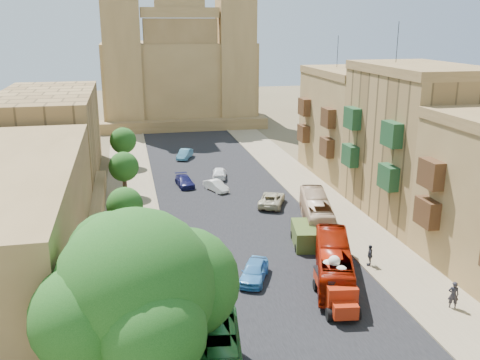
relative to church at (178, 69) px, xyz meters
name	(u,v)px	position (x,y,z in m)	size (l,w,h in m)	color
road_surface	(231,208)	(0.00, -48.61, -9.51)	(14.00, 140.00, 0.01)	black
sidewalk_east	(324,201)	(9.50, -48.61, -9.51)	(5.00, 140.00, 0.01)	#827255
sidewalk_west	(132,215)	(-9.50, -48.61, -9.51)	(5.00, 140.00, 0.01)	#827255
kerb_east	(300,203)	(7.00, -48.61, -9.46)	(0.25, 140.00, 0.12)	#827255
kerb_west	(159,213)	(-7.00, -48.61, -9.46)	(0.25, 140.00, 0.12)	#827255
townhouse_c	(414,142)	(15.95, -53.61, -2.61)	(9.00, 14.00, 17.40)	olive
townhouse_d	(351,123)	(15.95, -39.61, -3.36)	(9.00, 14.00, 15.90)	olive
west_wall	(93,252)	(-12.50, -58.61, -8.62)	(1.00, 40.00, 1.80)	olive
west_building_low	(3,226)	(-18.00, -60.61, -5.32)	(10.00, 28.00, 8.40)	brown
west_building_mid	(50,137)	(-18.00, -34.61, -4.52)	(10.00, 22.00, 10.00)	olive
church	(178,69)	(0.00, 0.00, 0.00)	(28.00, 22.50, 36.30)	olive
ficus_tree	(138,293)	(-9.42, -74.61, -3.89)	(9.52, 8.76, 9.52)	#3C2A1E
street_tree_a	(126,259)	(-10.00, -66.61, -5.79)	(3.62, 3.62, 5.56)	#3C2A1E
street_tree_b	(125,205)	(-10.00, -54.61, -6.47)	(2.96, 2.96, 4.55)	#3C2A1E
street_tree_c	(124,167)	(-10.00, -42.61, -6.37)	(3.06, 3.06, 4.70)	#3C2A1E
street_tree_d	(123,141)	(-10.00, -30.61, -6.18)	(3.24, 3.24, 4.99)	#3C2A1E
red_truck	(336,285)	(2.90, -68.08, -8.20)	(2.65, 5.32, 2.99)	#A5240C
olive_pickup	(304,236)	(4.00, -58.61, -8.72)	(2.41, 4.19, 1.63)	#435620
bus_red_east	(333,262)	(4.00, -64.85, -8.19)	(2.23, 9.52, 2.65)	#8E1403
bus_cream_east	(316,211)	(6.50, -54.48, -8.22)	(2.17, 9.27, 2.58)	tan
car_blue_a	(254,271)	(-1.40, -63.79, -8.83)	(1.62, 4.03, 1.37)	#3E8CCC
car_white_a	(216,186)	(-0.50, -42.81, -8.95)	(1.20, 3.44, 1.13)	white
car_cream	(272,199)	(4.05, -48.66, -8.86)	(2.16, 4.68, 1.30)	#C0B594
car_dkblue	(185,181)	(-3.60, -40.41, -8.94)	(1.61, 3.97, 1.15)	#131444
car_white_b	(219,173)	(0.70, -37.97, -8.87)	(1.53, 3.80, 1.29)	white
car_blue_b	(185,154)	(-2.17, -27.99, -8.89)	(1.32, 3.78, 1.25)	teal
pedestrian_a	(453,295)	(9.92, -70.08, -8.61)	(0.66, 0.43, 1.80)	#232128
pedestrian_c	(370,255)	(7.50, -63.29, -8.69)	(0.96, 0.40, 1.64)	#33353D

